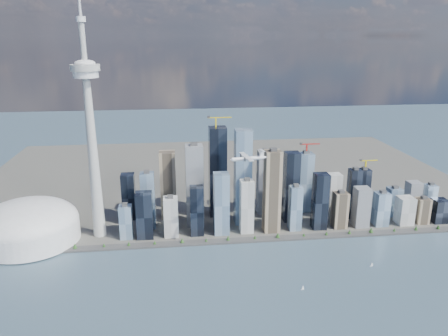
{
  "coord_description": "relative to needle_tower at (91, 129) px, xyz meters",
  "views": [
    {
      "loc": [
        -136.74,
        -571.07,
        413.47
      ],
      "look_at": [
        -37.55,
        260.0,
        159.27
      ],
      "focal_mm": 35.0,
      "sensor_mm": 36.0,
      "label": 1
    }
  ],
  "objects": [
    {
      "name": "ground",
      "position": [
        300.0,
        -310.0,
        -235.84
      ],
      "size": [
        4000.0,
        4000.0,
        0.0
      ],
      "primitive_type": "plane",
      "color": "#334E59",
      "rests_on": "ground"
    },
    {
      "name": "seawall",
      "position": [
        300.0,
        -60.0,
        -233.84
      ],
      "size": [
        1100.0,
        22.0,
        4.0
      ],
      "primitive_type": "cube",
      "color": "#383838",
      "rests_on": "ground"
    },
    {
      "name": "land",
      "position": [
        300.0,
        390.0,
        -234.34
      ],
      "size": [
        1400.0,
        900.0,
        3.0
      ],
      "primitive_type": "cube",
      "color": "#4C4C47",
      "rests_on": "ground"
    },
    {
      "name": "shoreline_trees",
      "position": [
        300.0,
        -60.0,
        -227.06
      ],
      "size": [
        960.53,
        7.2,
        8.8
      ],
      "color": "#3F2D1E",
      "rests_on": "seawall"
    },
    {
      "name": "skyscraper_cluster",
      "position": [
        359.62,
        26.82,
        -162.34
      ],
      "size": [
        736.0,
        142.0,
        238.22
      ],
      "color": "black",
      "rests_on": "land"
    },
    {
      "name": "needle_tower",
      "position": [
        0.0,
        0.0,
        0.0
      ],
      "size": [
        56.0,
        56.0,
        550.5
      ],
      "color": "#AAABA5",
      "rests_on": "land"
    },
    {
      "name": "dome_stadium",
      "position": [
        -140.0,
        -10.0,
        -196.4
      ],
      "size": [
        200.0,
        200.0,
        86.0
      ],
      "color": "silver",
      "rests_on": "land"
    },
    {
      "name": "airplane",
      "position": [
        301.3,
        -107.28,
        -41.01
      ],
      "size": [
        73.01,
        64.77,
        17.8
      ],
      "rotation": [
        0.0,
        0.0,
        0.14
      ],
      "color": "white",
      "rests_on": "ground"
    },
    {
      "name": "sailboat_west",
      "position": [
        524.17,
        -191.12,
        -233.05
      ],
      "size": [
        6.29,
        2.87,
        8.7
      ],
      "rotation": [
        0.0,
        0.0,
        0.23
      ],
      "color": "silver",
      "rests_on": "ground"
    },
    {
      "name": "sailboat_east",
      "position": [
        373.3,
        -251.72,
        -233.04
      ],
      "size": [
        6.21,
        3.38,
        8.72
      ],
      "rotation": [
        0.0,
        0.0,
        0.34
      ],
      "color": "silver",
      "rests_on": "ground"
    }
  ]
}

